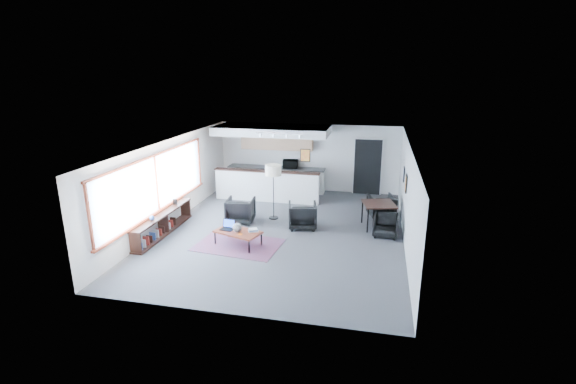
% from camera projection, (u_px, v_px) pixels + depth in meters
% --- Properties ---
extents(room, '(7.02, 9.02, 2.62)m').
position_uv_depth(room, '(282.00, 189.00, 12.03)').
color(room, '#48484B').
rests_on(room, ground).
extents(window, '(0.10, 5.95, 1.66)m').
position_uv_depth(window, '(156.00, 185.00, 11.85)').
color(window, '#8CBFFF').
rests_on(window, room).
extents(console, '(0.35, 3.00, 0.80)m').
position_uv_depth(console, '(162.00, 224.00, 12.00)').
color(console, black).
rests_on(console, floor).
extents(kitchenette, '(4.20, 1.96, 2.60)m').
position_uv_depth(kitchenette, '(273.00, 158.00, 15.73)').
color(kitchenette, white).
rests_on(kitchenette, floor).
extents(doorway, '(1.10, 0.12, 2.15)m').
position_uv_depth(doorway, '(368.00, 166.00, 15.77)').
color(doorway, black).
rests_on(doorway, room).
extents(track_light, '(1.60, 0.07, 0.15)m').
position_uv_depth(track_light, '(280.00, 134.00, 13.86)').
color(track_light, silver).
rests_on(track_light, room).
extents(wall_art_lower, '(0.03, 0.38, 0.48)m').
position_uv_depth(wall_art_lower, '(406.00, 184.00, 11.63)').
color(wall_art_lower, black).
rests_on(wall_art_lower, room).
extents(wall_art_upper, '(0.03, 0.34, 0.44)m').
position_uv_depth(wall_art_upper, '(404.00, 174.00, 12.86)').
color(wall_art_upper, black).
rests_on(wall_art_upper, room).
extents(kilim_rug, '(2.39, 1.75, 0.01)m').
position_uv_depth(kilim_rug, '(238.00, 245.00, 11.39)').
color(kilim_rug, '#5A2F48').
rests_on(kilim_rug, floor).
extents(coffee_table, '(1.38, 1.02, 0.40)m').
position_uv_depth(coffee_table, '(238.00, 232.00, 11.28)').
color(coffee_table, maroon).
rests_on(coffee_table, floor).
extents(laptop, '(0.38, 0.33, 0.25)m').
position_uv_depth(laptop, '(228.00, 226.00, 11.43)').
color(laptop, black).
rests_on(laptop, coffee_table).
extents(ceramic_pot, '(0.25, 0.25, 0.25)m').
position_uv_depth(ceramic_pot, '(237.00, 228.00, 11.19)').
color(ceramic_pot, gray).
rests_on(ceramic_pot, coffee_table).
extents(book_stack, '(0.33, 0.30, 0.08)m').
position_uv_depth(book_stack, '(253.00, 230.00, 11.25)').
color(book_stack, silver).
rests_on(book_stack, coffee_table).
extents(coaster, '(0.12, 0.12, 0.01)m').
position_uv_depth(coaster, '(240.00, 234.00, 11.07)').
color(coaster, '#E5590C').
rests_on(coaster, coffee_table).
extents(armchair_left, '(0.90, 0.85, 0.85)m').
position_uv_depth(armchair_left, '(240.00, 209.00, 12.98)').
color(armchair_left, black).
rests_on(armchair_left, floor).
extents(armchair_right, '(0.97, 0.93, 0.85)m').
position_uv_depth(armchair_right, '(302.00, 214.00, 12.53)').
color(armchair_right, black).
rests_on(armchair_right, floor).
extents(floor_lamp, '(0.66, 0.66, 1.76)m').
position_uv_depth(floor_lamp, '(273.00, 172.00, 12.99)').
color(floor_lamp, black).
rests_on(floor_lamp, floor).
extents(dining_table, '(1.10, 1.10, 0.77)m').
position_uv_depth(dining_table, '(379.00, 205.00, 12.46)').
color(dining_table, black).
rests_on(dining_table, floor).
extents(dining_chair_near, '(0.63, 0.60, 0.61)m').
position_uv_depth(dining_chair_near, '(386.00, 226.00, 11.93)').
color(dining_chair_near, black).
rests_on(dining_chair_near, floor).
extents(dining_chair_far, '(0.83, 0.80, 0.69)m').
position_uv_depth(dining_chair_far, '(381.00, 207.00, 13.46)').
color(dining_chair_far, black).
rests_on(dining_chair_far, floor).
extents(microwave, '(0.60, 0.38, 0.38)m').
position_uv_depth(microwave, '(290.00, 163.00, 16.10)').
color(microwave, black).
rests_on(microwave, kitchenette).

